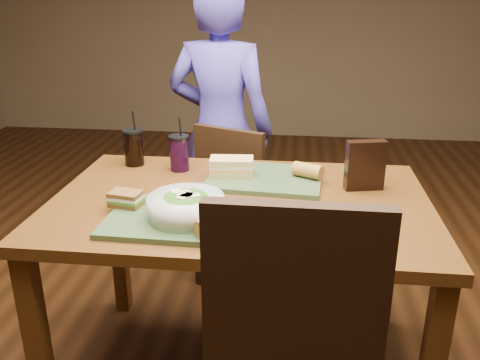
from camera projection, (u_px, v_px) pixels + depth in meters
name	position (u px, v px, depth m)	size (l,w,h in m)	color
dining_table	(240.00, 223.00, 1.78)	(1.30, 0.85, 0.75)	#563011
chair_far	(231.00, 196.00, 2.52)	(0.47, 0.48, 0.83)	black
diner	(221.00, 131.00, 2.59)	(0.55, 0.36, 1.50)	#443799
tray_near	(175.00, 219.00, 1.58)	(0.42, 0.32, 0.02)	#354A29
tray_far	(265.00, 178.00, 1.92)	(0.42, 0.32, 0.02)	#354A29
salad_bowl	(186.00, 205.00, 1.56)	(0.24, 0.24, 0.08)	silver
soup_bowl	(341.00, 223.00, 1.50)	(0.21, 0.21, 0.06)	white
sandwich_near	(126.00, 199.00, 1.65)	(0.11, 0.09, 0.05)	#593819
sandwich_far	(232.00, 166.00, 1.92)	(0.17, 0.10, 0.06)	tan
baguette_near	(214.00, 226.00, 1.46)	(0.05, 0.05, 0.11)	#AD7533
baguette_far	(308.00, 171.00, 1.89)	(0.05, 0.05, 0.11)	#AD7533
cup_cola	(134.00, 147.00, 2.07)	(0.08, 0.08, 0.23)	black
cup_berry	(179.00, 153.00, 2.01)	(0.08, 0.08, 0.22)	black
chip_bag	(365.00, 165.00, 1.81)	(0.14, 0.04, 0.18)	black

